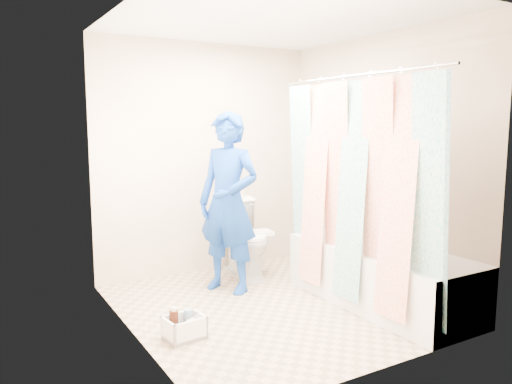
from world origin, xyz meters
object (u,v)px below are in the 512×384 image
plumber (228,203)px  cleaning_caddy (185,328)px  bathtub (380,274)px  toilet (244,238)px

plumber → cleaning_caddy: size_ratio=5.62×
bathtub → toilet: 1.49m
bathtub → plumber: bearing=133.8°
bathtub → cleaning_caddy: bathtub is taller
bathtub → toilet: (-0.60, 1.35, 0.13)m
bathtub → toilet: toilet is taller
toilet → plumber: bearing=-128.6°
toilet → plumber: size_ratio=0.47×
bathtub → cleaning_caddy: size_ratio=5.84×
toilet → plumber: 0.67m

